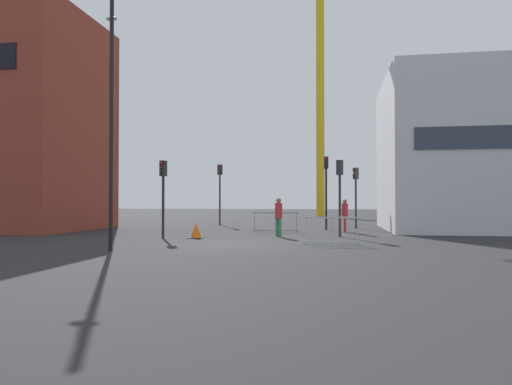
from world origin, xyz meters
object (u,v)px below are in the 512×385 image
traffic_light_median (356,187)px  construction_crane (318,50)px  streetlamp_tall (111,104)px  traffic_light_far (220,185)px  pedestrian_waiting (279,214)px  traffic_light_near (340,185)px  traffic_cone_on_verge (196,231)px  traffic_light_corner (326,181)px  pedestrian_walking (345,213)px  traffic_light_island (163,186)px

traffic_light_median → construction_crane: bearing=97.8°
streetlamp_tall → traffic_light_far: bearing=90.8°
streetlamp_tall → pedestrian_waiting: bearing=53.9°
traffic_light_near → traffic_cone_on_verge: size_ratio=5.28×
traffic_light_corner → streetlamp_tall: bearing=-119.4°
construction_crane → pedestrian_walking: size_ratio=15.90×
construction_crane → traffic_light_island: size_ratio=8.08×
traffic_light_median → traffic_cone_on_verge: size_ratio=5.46×
traffic_light_median → traffic_light_far: 9.47m
traffic_light_median → pedestrian_waiting: bearing=-117.7°
traffic_light_island → pedestrian_walking: traffic_light_island is taller
traffic_light_island → streetlamp_tall: bearing=-89.3°
construction_crane → traffic_cone_on_verge: size_ratio=41.54×
traffic_light_island → pedestrian_waiting: (5.06, 1.71, -1.31)m
traffic_light_island → traffic_cone_on_verge: bearing=10.7°
traffic_light_corner → traffic_light_island: bearing=-133.8°
streetlamp_tall → traffic_light_corner: bearing=60.6°
traffic_light_corner → traffic_light_far: (-7.39, 4.01, -0.04)m
traffic_light_near → traffic_light_island: 8.21m
construction_crane → streetlamp_tall: (-6.01, -35.61, -12.97)m
construction_crane → traffic_light_far: bearing=-108.3°
traffic_light_corner → construction_crane: bearing=92.8°
traffic_light_near → traffic_light_island: (-7.92, -2.17, -0.06)m
traffic_light_corner → pedestrian_walking: size_ratio=2.40×
construction_crane → traffic_light_corner: construction_crane is taller
traffic_light_island → pedestrian_waiting: 5.50m
construction_crane → pedestrian_waiting: size_ratio=15.47×
pedestrian_walking → streetlamp_tall: bearing=-126.7°
construction_crane → traffic_cone_on_verge: 35.28m
traffic_light_island → traffic_cone_on_verge: size_ratio=5.14×
streetlamp_tall → traffic_light_median: (8.92, 14.33, -2.52)m
construction_crane → traffic_light_near: 32.34m
construction_crane → traffic_light_median: 26.48m
streetlamp_tall → pedestrian_walking: bearing=53.3°
traffic_cone_on_verge → construction_crane: bearing=81.3°
pedestrian_walking → traffic_cone_on_verge: pedestrian_walking is taller
streetlamp_tall → traffic_light_near: size_ratio=2.40×
traffic_light_median → pedestrian_walking: (-0.75, -3.36, -1.48)m
traffic_light_corner → pedestrian_walking: traffic_light_corner is taller
traffic_cone_on_verge → pedestrian_waiting: bearing=21.7°
streetlamp_tall → traffic_light_far: size_ratio=2.05×
traffic_light_far → pedestrian_waiting: size_ratio=2.30×
streetlamp_tall → traffic_cone_on_verge: size_ratio=12.67×
construction_crane → traffic_light_far: construction_crane is taller
traffic_light_near → pedestrian_walking: bearing=85.0°
traffic_light_corner → pedestrian_waiting: (-2.14, -5.80, -1.79)m
construction_crane → pedestrian_waiting: 33.38m
traffic_light_island → pedestrian_walking: size_ratio=1.97×
pedestrian_walking → traffic_cone_on_verge: size_ratio=2.61×
construction_crane → pedestrian_walking: construction_crane is taller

